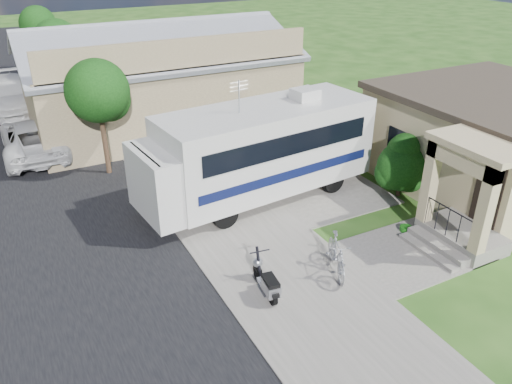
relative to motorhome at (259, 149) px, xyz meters
name	(u,v)px	position (x,y,z in m)	size (l,w,h in m)	color
ground	(310,262)	(-0.57, -4.34, -1.88)	(120.00, 120.00, 0.00)	#1B4011
street_slab	(8,181)	(-8.07, 5.66, -1.87)	(9.00, 80.00, 0.02)	black
sidewalk_slab	(168,151)	(-1.57, 5.66, -1.85)	(4.00, 80.00, 0.06)	#605D56
driveway_slab	(278,189)	(0.93, 0.16, -1.86)	(7.00, 6.00, 0.05)	#605D56
walk_slab	(412,252)	(2.43, -5.34, -1.86)	(4.00, 3.00, 0.05)	#605D56
house	(492,139)	(8.32, -2.91, -0.11)	(9.47, 7.80, 3.54)	tan
warehouse	(158,84)	(-0.57, 9.63, 0.10)	(12.50, 8.40, 5.04)	#726247
street_tree_a	(100,94)	(-4.27, 4.71, 1.36)	(2.44, 2.40, 4.58)	black
street_tree_b	(59,44)	(-4.27, 14.71, 1.51)	(2.44, 2.40, 4.73)	black
street_tree_c	(40,26)	(-4.27, 23.71, 1.22)	(2.44, 2.40, 4.42)	black
motorhome	(259,149)	(0.00, 0.00, 0.00)	(8.79, 3.55, 4.39)	#B8B8B4
shrub	(402,164)	(4.68, -2.21, -0.65)	(1.97, 1.88, 2.42)	black
scooter	(266,281)	(-2.44, -5.06, -1.42)	(0.59, 1.59, 1.05)	black
bicycle	(337,257)	(-0.24, -5.12, -1.32)	(0.53, 1.88, 1.13)	#9A9BA2
pickup_truck	(34,137)	(-6.73, 8.11, -1.12)	(2.54, 5.52, 1.53)	silver
van	(9,94)	(-7.19, 15.39, -1.03)	(2.41, 5.92, 1.72)	silver
garden_hose	(406,230)	(3.08, -4.36, -1.80)	(0.39, 0.39, 0.18)	#176213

